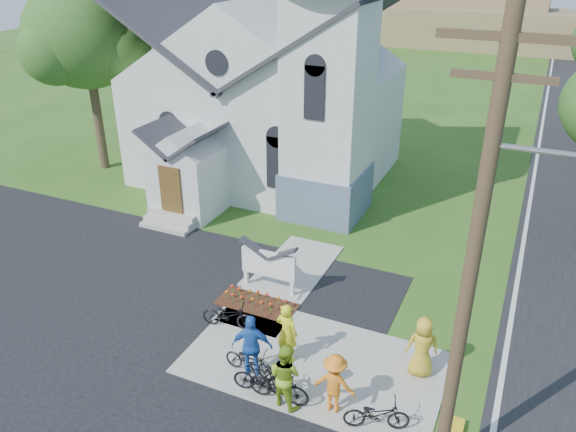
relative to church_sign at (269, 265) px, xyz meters
The scene contains 19 objects.
ground 3.57m from the church_sign, 69.44° to the right, with size 120.00×120.00×0.00m, color #325919.
parking_lot 7.86m from the church_sign, 138.12° to the right, with size 20.00×16.00×0.02m, color black.
sidewalk 3.95m from the church_sign, 45.00° to the right, with size 7.00×4.00×0.05m, color #9A948B.
church 11.06m from the church_sign, 114.73° to the left, with size 12.35×12.00×13.00m.
church_sign is the anchor object (origin of this frame).
flower_bed 1.34m from the church_sign, 90.00° to the right, with size 2.60×1.10×0.07m, color #331B0E.
utility_pole 9.18m from the church_sign, 35.60° to the right, with size 3.45×0.28×10.00m.
tree_lot_corner 15.53m from the church_sign, 152.02° to the left, with size 5.60×5.60×9.15m.
distant_hills 53.34m from the church_sign, 85.10° to the left, with size 61.00×10.00×5.60m.
cyclist_0 3.48m from the church_sign, 55.57° to the right, with size 0.65×0.43×1.79m, color yellow.
bike_0 2.37m from the church_sign, 95.32° to the right, with size 0.57×1.64×0.86m, color black.
cyclist_1 5.12m from the church_sign, 59.23° to the right, with size 0.87×0.67×1.78m, color #8CB622.
bike_1 4.74m from the church_sign, 66.25° to the right, with size 0.42×1.48×0.89m, color black.
cyclist_2 4.05m from the church_sign, 69.94° to the right, with size 1.09×0.45×1.85m, color blue.
bike_2 4.06m from the church_sign, 71.00° to the right, with size 0.53×1.52×0.80m, color black.
cyclist_3 5.58m from the church_sign, 47.07° to the right, with size 1.05×0.60×1.63m, color orange.
bike_3 5.06m from the church_sign, 60.96° to the right, with size 0.46×1.63×0.98m, color black.
cyclist_4 5.78m from the church_sign, 19.47° to the right, with size 0.86×0.56×1.77m, color gold.
bike_4 6.51m from the church_sign, 40.69° to the right, with size 0.55×1.58×0.83m, color black.
Camera 1 is at (5.88, -10.83, 10.48)m, focal length 35.00 mm.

